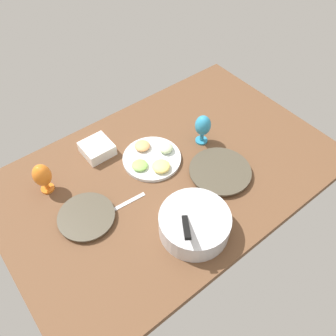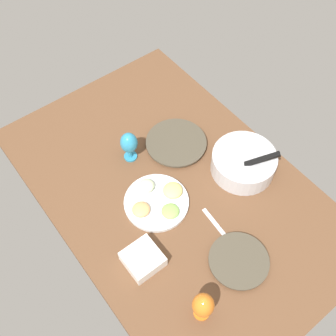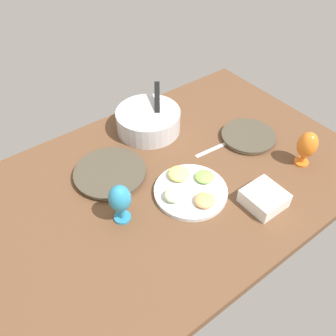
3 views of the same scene
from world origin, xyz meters
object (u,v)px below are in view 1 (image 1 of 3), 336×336
at_px(hurricane_glass_orange, 42,176).
at_px(square_bowl_white, 97,148).
at_px(dinner_plate_left, 220,172).
at_px(hurricane_glass_blue, 203,126).
at_px(fruit_platter, 153,158).
at_px(dinner_plate_right, 87,217).
at_px(mixing_bowl, 194,223).

distance_m(hurricane_glass_orange, square_bowl_white, 0.31).
distance_m(dinner_plate_left, hurricane_glass_blue, 0.25).
bearing_deg(hurricane_glass_orange, hurricane_glass_blue, 164.94).
xyz_separation_m(dinner_plate_left, fruit_platter, (0.20, -0.27, 0.00)).
relative_size(hurricane_glass_blue, square_bowl_white, 1.17).
distance_m(fruit_platter, hurricane_glass_blue, 0.29).
bearing_deg(dinner_plate_right, fruit_platter, -167.41).
bearing_deg(fruit_platter, square_bowl_white, -48.50).
bearing_deg(fruit_platter, dinner_plate_left, 126.98).
relative_size(dinner_plate_right, hurricane_glass_blue, 1.49).
bearing_deg(fruit_platter, dinner_plate_right, 12.59).
distance_m(dinner_plate_right, hurricane_glass_orange, 0.27).
distance_m(fruit_platter, square_bowl_white, 0.28).
bearing_deg(dinner_plate_right, dinner_plate_left, 164.55).
relative_size(dinner_plate_right, fruit_platter, 0.86).
distance_m(dinner_plate_right, hurricane_glass_blue, 0.71).
relative_size(fruit_platter, hurricane_glass_blue, 1.73).
xyz_separation_m(dinner_plate_right, mixing_bowl, (-0.32, 0.33, 0.04)).
bearing_deg(dinner_plate_left, fruit_platter, -53.02).
xyz_separation_m(dinner_plate_left, hurricane_glass_blue, (-0.08, -0.22, 0.09)).
bearing_deg(fruit_platter, hurricane_glass_orange, -17.74).
xyz_separation_m(fruit_platter, hurricane_glass_orange, (0.48, -0.15, 0.08)).
distance_m(dinner_plate_left, square_bowl_white, 0.61).
bearing_deg(hurricane_glass_orange, fruit_platter, 162.26).
relative_size(dinner_plate_left, dinner_plate_right, 1.20).
bearing_deg(dinner_plate_right, hurricane_glass_blue, -176.35).
height_order(mixing_bowl, hurricane_glass_orange, mixing_bowl).
distance_m(mixing_bowl, fruit_platter, 0.43).
bearing_deg(mixing_bowl, hurricane_glass_blue, -135.23).
xyz_separation_m(hurricane_glass_blue, hurricane_glass_orange, (0.76, -0.20, -0.01)).
bearing_deg(dinner_plate_right, square_bowl_white, -127.83).
height_order(mixing_bowl, square_bowl_white, mixing_bowl).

